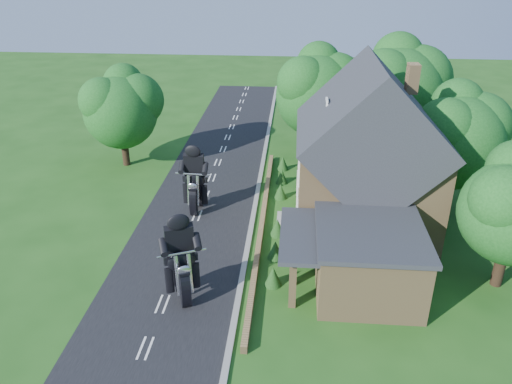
# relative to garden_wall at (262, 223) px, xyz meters

# --- Properties ---
(ground) EXTENTS (120.00, 120.00, 0.00)m
(ground) POSITION_rel_garden_wall_xyz_m (-4.30, -5.00, -0.20)
(ground) COLOR #1C4B15
(ground) RESTS_ON ground
(road) EXTENTS (7.00, 80.00, 0.02)m
(road) POSITION_rel_garden_wall_xyz_m (-4.30, -5.00, -0.19)
(road) COLOR black
(road) RESTS_ON ground
(kerb) EXTENTS (0.30, 80.00, 0.12)m
(kerb) POSITION_rel_garden_wall_xyz_m (-0.65, -5.00, -0.14)
(kerb) COLOR gray
(kerb) RESTS_ON ground
(garden_wall) EXTENTS (0.30, 22.00, 0.40)m
(garden_wall) POSITION_rel_garden_wall_xyz_m (0.00, 0.00, 0.00)
(garden_wall) COLOR #96784C
(garden_wall) RESTS_ON ground
(house) EXTENTS (9.54, 8.64, 10.24)m
(house) POSITION_rel_garden_wall_xyz_m (6.19, 1.00, 4.14)
(house) COLOR #96784C
(house) RESTS_ON ground
(annex) EXTENTS (7.05, 5.94, 3.44)m
(annex) POSITION_rel_garden_wall_xyz_m (5.57, -5.80, 1.57)
(annex) COLOR #96784C
(annex) RESTS_ON ground
(tree_house_right) EXTENTS (6.51, 6.00, 8.40)m
(tree_house_right) POSITION_rel_garden_wall_xyz_m (12.35, 3.62, 4.99)
(tree_house_right) COLOR black
(tree_house_right) RESTS_ON ground
(tree_behind_house) EXTENTS (7.81, 7.20, 10.08)m
(tree_behind_house) POSITION_rel_garden_wall_xyz_m (9.88, 11.14, 6.03)
(tree_behind_house) COLOR black
(tree_behind_house) RESTS_ON ground
(tree_behind_left) EXTENTS (6.94, 6.40, 9.16)m
(tree_behind_left) POSITION_rel_garden_wall_xyz_m (3.86, 12.13, 5.53)
(tree_behind_left) COLOR black
(tree_behind_left) RESTS_ON ground
(tree_far_road) EXTENTS (6.08, 5.60, 7.84)m
(tree_far_road) POSITION_rel_garden_wall_xyz_m (-11.16, 9.11, 4.64)
(tree_far_road) COLOR black
(tree_far_road) RESTS_ON ground
(shrub_a) EXTENTS (0.90, 0.90, 1.10)m
(shrub_a) POSITION_rel_garden_wall_xyz_m (1.00, -6.00, 0.35)
(shrub_a) COLOR #153B13
(shrub_a) RESTS_ON ground
(shrub_b) EXTENTS (0.90, 0.90, 1.10)m
(shrub_b) POSITION_rel_garden_wall_xyz_m (1.00, -3.50, 0.35)
(shrub_b) COLOR #153B13
(shrub_b) RESTS_ON ground
(shrub_c) EXTENTS (0.90, 0.90, 1.10)m
(shrub_c) POSITION_rel_garden_wall_xyz_m (1.00, -1.00, 0.35)
(shrub_c) COLOR #153B13
(shrub_c) RESTS_ON ground
(shrub_d) EXTENTS (0.90, 0.90, 1.10)m
(shrub_d) POSITION_rel_garden_wall_xyz_m (1.00, 4.00, 0.35)
(shrub_d) COLOR #153B13
(shrub_d) RESTS_ON ground
(shrub_e) EXTENTS (0.90, 0.90, 1.10)m
(shrub_e) POSITION_rel_garden_wall_xyz_m (1.00, 6.50, 0.35)
(shrub_e) COLOR #153B13
(shrub_e) RESTS_ON ground
(shrub_f) EXTENTS (0.90, 0.90, 1.10)m
(shrub_f) POSITION_rel_garden_wall_xyz_m (1.00, 9.00, 0.35)
(shrub_f) COLOR #153B13
(shrub_f) RESTS_ON ground
(motorcycle_lead) EXTENTS (0.99, 1.59, 1.45)m
(motorcycle_lead) POSITION_rel_garden_wall_xyz_m (-3.35, -7.50, 0.53)
(motorcycle_lead) COLOR black
(motorcycle_lead) RESTS_ON ground
(motorcycle_follow) EXTENTS (0.47, 1.53, 1.41)m
(motorcycle_follow) POSITION_rel_garden_wall_xyz_m (-4.44, 1.65, 0.50)
(motorcycle_follow) COLOR black
(motorcycle_follow) RESTS_ON ground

